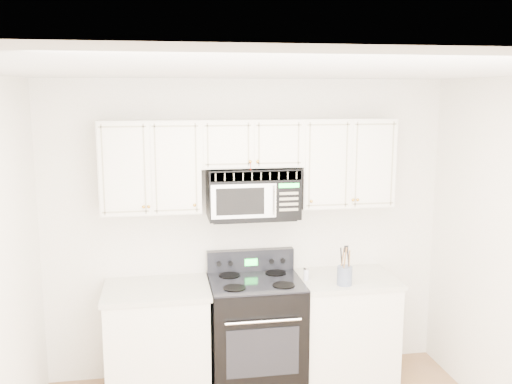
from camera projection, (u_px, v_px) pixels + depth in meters
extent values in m
cube|color=silver|center=(296.00, 71.00, 3.09)|extent=(3.50, 3.50, 0.01)
cube|color=white|center=(247.00, 229.00, 5.01)|extent=(3.50, 0.01, 2.60)
cube|color=white|center=(158.00, 343.00, 4.72)|extent=(0.82, 0.63, 0.88)
cube|color=silver|center=(157.00, 290.00, 4.64)|extent=(0.86, 0.65, 0.04)
cube|color=black|center=(160.00, 384.00, 4.83)|extent=(0.82, 0.55, 0.10)
cube|color=white|center=(343.00, 329.00, 4.99)|extent=(0.82, 0.63, 0.88)
cube|color=silver|center=(345.00, 279.00, 4.91)|extent=(0.86, 0.65, 0.04)
cube|color=black|center=(341.00, 369.00, 5.09)|extent=(0.82, 0.55, 0.10)
cube|color=black|center=(256.00, 334.00, 4.84)|extent=(0.77, 0.66, 0.92)
cube|color=black|center=(263.00, 353.00, 4.52)|extent=(0.59, 0.01, 0.40)
cylinder|color=white|center=(264.00, 322.00, 4.45)|extent=(0.61, 0.02, 0.02)
cube|color=black|center=(256.00, 282.00, 4.76)|extent=(0.77, 0.66, 0.02)
cube|color=black|center=(250.00, 261.00, 5.02)|extent=(0.77, 0.08, 0.20)
cube|color=#17F33D|center=(251.00, 262.00, 4.98)|extent=(0.11, 0.00, 0.06)
cube|color=white|center=(150.00, 166.00, 4.61)|extent=(0.80, 0.33, 0.75)
cube|color=white|center=(345.00, 162.00, 4.88)|extent=(0.80, 0.33, 0.75)
cube|color=white|center=(250.00, 143.00, 4.72)|extent=(0.84, 0.33, 0.39)
sphere|color=#C18A2C|center=(149.00, 207.00, 4.48)|extent=(0.03, 0.03, 0.03)
sphere|color=#C18A2C|center=(195.00, 205.00, 4.54)|extent=(0.03, 0.03, 0.03)
sphere|color=#C18A2C|center=(311.00, 201.00, 4.70)|extent=(0.03, 0.03, 0.03)
sphere|color=#C18A2C|center=(353.00, 200.00, 4.75)|extent=(0.03, 0.03, 0.03)
sphere|color=#C18A2C|center=(250.00, 162.00, 4.55)|extent=(0.03, 0.03, 0.03)
sphere|color=#C18A2C|center=(258.00, 161.00, 4.56)|extent=(0.03, 0.03, 0.03)
cylinder|color=#AE1D0C|center=(251.00, 169.00, 4.56)|extent=(0.00, 0.00, 0.11)
sphere|color=#C18A2C|center=(251.00, 176.00, 4.57)|extent=(0.04, 0.04, 0.04)
cube|color=black|center=(253.00, 193.00, 4.77)|extent=(0.76, 0.38, 0.42)
cube|color=#A29A81|center=(256.00, 176.00, 4.56)|extent=(0.74, 0.01, 0.07)
cube|color=#A3A3A4|center=(244.00, 201.00, 4.57)|extent=(0.53, 0.01, 0.28)
cube|color=black|center=(240.00, 202.00, 4.56)|extent=(0.39, 0.01, 0.22)
cube|color=black|center=(289.00, 200.00, 4.63)|extent=(0.21, 0.01, 0.28)
cube|color=#17F33D|center=(289.00, 185.00, 4.60)|extent=(0.17, 0.00, 0.03)
cylinder|color=white|center=(275.00, 201.00, 4.57)|extent=(0.02, 0.02, 0.24)
cylinder|color=slate|center=(345.00, 276.00, 4.69)|extent=(0.12, 0.12, 0.16)
cylinder|color=olive|center=(349.00, 266.00, 4.68)|extent=(0.01, 0.01, 0.27)
cylinder|color=black|center=(342.00, 264.00, 4.70)|extent=(0.01, 0.01, 0.29)
cylinder|color=olive|center=(344.00, 265.00, 4.64)|extent=(0.01, 0.01, 0.31)
cylinder|color=black|center=(349.00, 266.00, 4.68)|extent=(0.01, 0.01, 0.27)
cylinder|color=olive|center=(342.00, 265.00, 4.70)|extent=(0.01, 0.01, 0.29)
cylinder|color=silver|center=(306.00, 275.00, 4.82)|extent=(0.04, 0.04, 0.09)
cylinder|color=white|center=(306.00, 268.00, 4.81)|extent=(0.05, 0.05, 0.02)
cylinder|color=silver|center=(307.00, 274.00, 4.83)|extent=(0.04, 0.04, 0.08)
cylinder|color=white|center=(307.00, 269.00, 4.82)|extent=(0.04, 0.04, 0.02)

